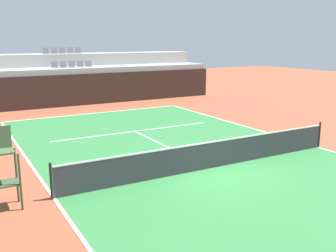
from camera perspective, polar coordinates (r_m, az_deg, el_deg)
The scene contains 14 objects.
ground_plane at distance 13.77m, azimuth 6.35°, elevation -6.19°, with size 80.00×80.00×0.00m, color brown.
court_surface at distance 13.77m, azimuth 6.35°, elevation -6.17°, with size 11.00×24.00×0.01m, color #2D7238.
baseline_far at distance 24.17m, azimuth -10.42°, elevation 1.89°, with size 11.00×0.10×0.00m, color white.
sideline_left at distance 11.64m, azimuth -16.38°, elevation -10.19°, with size 0.10×24.00×0.00m, color white.
sideline_right at distance 17.41m, azimuth 21.09°, elevation -2.92°, with size 0.10×24.00×0.00m, color white.
service_line_far at distance 19.12m, azimuth -4.91°, elevation -0.77°, with size 8.26×0.10×0.00m, color white.
centre_service_line at distance 16.35m, azimuth -0.21°, elevation -3.04°, with size 0.10×6.40×0.00m, color white.
back_wall at distance 27.22m, azimuth -12.88°, elevation 5.21°, with size 20.77×0.30×2.14m, color black.
stands_tier_lower at distance 28.48m, azimuth -13.69°, elevation 5.85°, with size 20.77×2.40×2.49m, color #9E9E99.
stands_tier_upper at distance 30.74m, azimuth -14.99°, elevation 7.09°, with size 20.77×2.40×3.38m, color #9E9E99.
seating_row_lower at distance 28.46m, azimuth -13.89°, elevation 8.61°, with size 2.87×0.44×0.44m.
seating_row_upper at distance 30.73m, azimuth -15.23°, elevation 10.48°, with size 2.87×0.44×0.44m.
tennis_net at distance 13.62m, azimuth 6.40°, elevation -4.17°, with size 11.08×0.08×1.07m.
umpire_chair at distance 11.12m, azimuth -23.11°, elevation -5.36°, with size 0.76×0.66×2.20m.
Camera 1 is at (-7.70, -10.53, 4.42)m, focal length 41.49 mm.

